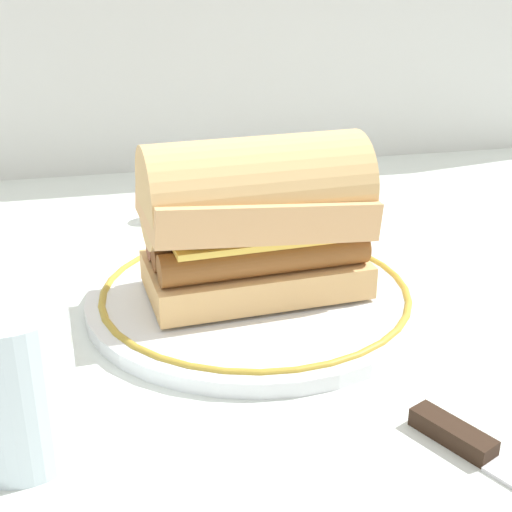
# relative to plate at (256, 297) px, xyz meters

# --- Properties ---
(ground_plane) EXTENTS (1.50, 1.50, 0.00)m
(ground_plane) POSITION_rel_plate_xyz_m (0.01, 0.00, -0.01)
(ground_plane) COLOR silver
(plate) EXTENTS (0.28, 0.28, 0.01)m
(plate) POSITION_rel_plate_xyz_m (0.00, 0.00, 0.00)
(plate) COLOR white
(plate) RESTS_ON ground_plane
(sausage_sandwich) EXTENTS (0.18, 0.11, 0.13)m
(sausage_sandwich) POSITION_rel_plate_xyz_m (0.00, 0.00, 0.07)
(sausage_sandwich) COLOR #E1B170
(sausage_sandwich) RESTS_ON plate
(drinking_glass) EXTENTS (0.07, 0.07, 0.10)m
(drinking_glass) POSITION_rel_plate_xyz_m (-0.17, -0.15, 0.03)
(drinking_glass) COLOR silver
(drinking_glass) RESTS_ON ground_plane
(salt_shaker) EXTENTS (0.03, 0.03, 0.07)m
(salt_shaker) POSITION_rel_plate_xyz_m (-0.03, 0.23, 0.03)
(salt_shaker) COLOR white
(salt_shaker) RESTS_ON ground_plane
(butter_knife) EXTENTS (0.08, 0.14, 0.01)m
(butter_knife) POSITION_rel_plate_xyz_m (0.09, -0.23, -0.00)
(butter_knife) COLOR silver
(butter_knife) RESTS_ON ground_plane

